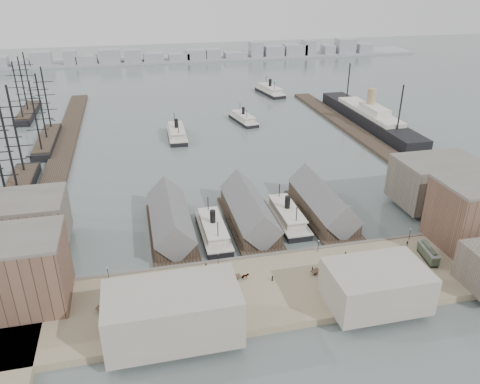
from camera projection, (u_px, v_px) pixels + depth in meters
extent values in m
plane|color=#4D5958|center=(262.00, 251.00, 142.19)|extent=(900.00, 900.00, 0.00)
cube|color=#847559|center=(283.00, 288.00, 124.18)|extent=(180.00, 30.00, 2.00)
cube|color=#59544C|center=(267.00, 257.00, 137.12)|extent=(180.00, 1.20, 2.30)
cube|color=#2D231C|center=(62.00, 153.00, 215.74)|extent=(10.00, 220.00, 1.60)
cube|color=#2D231C|center=(363.00, 137.00, 237.00)|extent=(10.00, 180.00, 1.60)
cube|color=#2D231C|center=(171.00, 233.00, 150.64)|extent=(14.00, 42.00, 1.20)
cube|color=#2D231C|center=(171.00, 223.00, 150.19)|extent=(12.00, 36.00, 5.00)
cube|color=#59595B|center=(170.00, 216.00, 149.07)|extent=(12.60, 37.00, 12.60)
cube|color=#2D231C|center=(250.00, 224.00, 155.99)|extent=(14.00, 42.00, 1.20)
cube|color=#2D231C|center=(249.00, 215.00, 155.54)|extent=(12.00, 36.00, 5.00)
cube|color=#59595B|center=(249.00, 208.00, 154.42)|extent=(12.60, 37.00, 12.60)
cube|color=#2D231C|center=(322.00, 216.00, 161.34)|extent=(14.00, 42.00, 1.20)
cube|color=#2D231C|center=(322.00, 206.00, 160.89)|extent=(12.00, 36.00, 5.00)
cube|color=#59595B|center=(323.00, 200.00, 159.77)|extent=(12.60, 37.00, 12.60)
cube|color=#60564C|center=(22.00, 223.00, 139.73)|extent=(26.00, 20.00, 14.00)
cube|color=#60564C|center=(437.00, 182.00, 165.28)|extent=(28.00, 20.00, 15.00)
cube|color=gray|center=(376.00, 286.00, 115.17)|extent=(24.00, 16.00, 10.00)
cube|color=gray|center=(173.00, 313.00, 104.45)|extent=(30.00, 16.00, 12.00)
cylinder|color=black|center=(108.00, 274.00, 125.14)|extent=(0.16, 0.16, 3.60)
sphere|color=beige|center=(107.00, 268.00, 124.32)|extent=(0.44, 0.44, 0.44)
cylinder|color=black|center=(218.00, 259.00, 131.31)|extent=(0.16, 0.16, 3.60)
sphere|color=beige|center=(218.00, 254.00, 130.50)|extent=(0.44, 0.44, 0.44)
cylinder|color=black|center=(318.00, 246.00, 137.49)|extent=(0.16, 0.16, 3.60)
sphere|color=beige|center=(319.00, 241.00, 136.67)|extent=(0.44, 0.44, 0.44)
cylinder|color=black|center=(410.00, 234.00, 143.66)|extent=(0.16, 0.16, 3.60)
sphere|color=beige|center=(411.00, 229.00, 142.84)|extent=(0.44, 0.44, 0.44)
cube|color=gray|center=(165.00, 59.00, 440.59)|extent=(500.00, 40.00, 2.00)
cube|color=gray|center=(23.00, 64.00, 405.24)|extent=(14.71, 14.00, 7.23)
cube|color=gray|center=(41.00, 59.00, 407.16)|extent=(17.63, 14.00, 13.23)
cube|color=gray|center=(71.00, 58.00, 412.13)|extent=(10.74, 14.00, 13.58)
cube|color=gray|center=(87.00, 60.00, 415.99)|extent=(18.06, 14.00, 8.64)
cube|color=gray|center=(110.00, 57.00, 419.10)|extent=(18.55, 14.00, 13.29)
cube|color=gray|center=(133.00, 56.00, 423.44)|extent=(15.33, 14.00, 12.47)
cube|color=gray|center=(153.00, 58.00, 428.03)|extent=(17.56, 14.00, 8.72)
cube|color=gray|center=(179.00, 57.00, 433.05)|extent=(18.76, 14.00, 7.63)
cube|color=gray|center=(196.00, 55.00, 435.74)|extent=(17.61, 14.00, 10.35)
cube|color=gray|center=(213.00, 55.00, 439.08)|extent=(13.38, 14.00, 10.30)
cube|color=gray|center=(235.00, 56.00, 444.28)|extent=(20.73, 14.00, 6.75)
cube|color=gray|center=(256.00, 50.00, 446.52)|extent=(11.51, 14.00, 15.57)
cube|color=gray|center=(273.00, 52.00, 451.10)|extent=(18.17, 14.00, 11.26)
cube|color=gray|center=(295.00, 51.00, 455.45)|extent=(21.81, 14.00, 11.83)
cube|color=gray|center=(308.00, 48.00, 457.51)|extent=(11.12, 14.00, 15.50)
cube|color=gray|center=(328.00, 50.00, 462.88)|extent=(10.90, 14.00, 10.29)
cube|color=gray|center=(345.00, 47.00, 465.46)|extent=(17.95, 14.00, 15.72)
cube|color=gray|center=(363.00, 49.00, 470.70)|extent=(14.21, 14.00, 10.51)
cube|color=black|center=(213.00, 234.00, 149.91)|extent=(7.77, 27.18, 1.75)
cube|color=beige|center=(213.00, 230.00, 149.37)|extent=(8.15, 27.18, 0.49)
cube|color=beige|center=(213.00, 226.00, 148.78)|extent=(6.31, 19.41, 2.14)
cube|color=beige|center=(213.00, 223.00, 148.20)|extent=(6.79, 21.35, 0.39)
cylinder|color=black|center=(213.00, 217.00, 147.28)|extent=(1.75, 1.75, 4.37)
cylinder|color=black|center=(208.00, 205.00, 155.04)|extent=(0.29, 0.29, 5.82)
cylinder|color=black|center=(218.00, 231.00, 139.69)|extent=(0.29, 0.29, 5.82)
cube|color=black|center=(287.00, 219.00, 158.53)|extent=(8.01, 28.03, 1.80)
cube|color=beige|center=(287.00, 216.00, 157.97)|extent=(8.41, 28.03, 0.50)
cube|color=beige|center=(287.00, 212.00, 157.37)|extent=(6.51, 20.02, 2.20)
cube|color=beige|center=(287.00, 208.00, 156.76)|extent=(7.01, 22.02, 0.40)
cylinder|color=black|center=(287.00, 202.00, 155.82)|extent=(1.80, 1.80, 4.50)
cylinder|color=black|center=(279.00, 192.00, 163.82)|extent=(0.30, 0.30, 6.01)
cylinder|color=black|center=(296.00, 216.00, 147.98)|extent=(0.30, 0.30, 6.01)
cube|color=black|center=(177.00, 136.00, 237.67)|extent=(9.14, 29.35, 1.87)
cube|color=beige|center=(177.00, 133.00, 237.08)|extent=(9.56, 29.36, 0.52)
cube|color=beige|center=(177.00, 131.00, 236.46)|extent=(7.35, 20.99, 2.29)
cube|color=beige|center=(177.00, 128.00, 235.83)|extent=(7.93, 23.08, 0.42)
cylinder|color=black|center=(176.00, 123.00, 234.85)|extent=(1.87, 1.87, 4.68)
cylinder|color=black|center=(174.00, 119.00, 243.16)|extent=(0.31, 0.31, 6.24)
cylinder|color=black|center=(178.00, 129.00, 226.71)|extent=(0.31, 0.31, 6.24)
cube|color=black|center=(243.00, 121.00, 261.80)|extent=(11.88, 26.49, 1.64)
cube|color=beige|center=(243.00, 119.00, 261.29)|extent=(12.24, 26.55, 0.46)
cube|color=beige|center=(243.00, 117.00, 260.74)|extent=(9.19, 19.05, 2.01)
cube|color=beige|center=(243.00, 114.00, 260.19)|extent=(9.98, 20.93, 0.37)
cylinder|color=black|center=(243.00, 111.00, 259.32)|extent=(1.64, 1.64, 4.11)
cylinder|color=black|center=(240.00, 107.00, 266.63)|extent=(0.27, 0.27, 5.48)
cylinder|color=black|center=(247.00, 115.00, 252.17)|extent=(0.27, 0.27, 5.48)
cube|color=black|center=(270.00, 93.00, 320.38)|extent=(13.91, 31.81, 1.98)
cube|color=beige|center=(270.00, 91.00, 319.77)|extent=(14.35, 31.89, 0.55)
cube|color=beige|center=(270.00, 89.00, 319.10)|extent=(10.79, 22.87, 2.42)
cube|color=beige|center=(270.00, 86.00, 318.44)|extent=(11.71, 25.13, 0.44)
cylinder|color=black|center=(270.00, 83.00, 317.40)|extent=(1.98, 1.98, 4.94)
cylinder|color=black|center=(266.00, 80.00, 326.19)|extent=(0.33, 0.33, 6.59)
cylinder|color=black|center=(274.00, 86.00, 308.80)|extent=(0.33, 0.33, 6.59)
cube|color=black|center=(14.00, 200.00, 169.57)|extent=(9.41, 64.84, 3.76)
cube|color=#2D231C|center=(13.00, 194.00, 168.63)|extent=(8.89, 58.35, 0.63)
cylinder|color=black|center=(7.00, 143.00, 168.03)|extent=(0.84, 0.84, 35.56)
cylinder|color=black|center=(16.00, 131.00, 181.33)|extent=(0.84, 0.84, 35.56)
cube|color=black|center=(48.00, 142.00, 227.68)|extent=(8.40, 48.51, 3.36)
cube|color=#2D231C|center=(47.00, 138.00, 226.84)|extent=(7.93, 43.66, 0.56)
cylinder|color=black|center=(35.00, 117.00, 205.45)|extent=(0.75, 0.75, 31.72)
cylinder|color=black|center=(41.00, 107.00, 220.38)|extent=(0.75, 0.75, 31.72)
cylinder|color=black|center=(46.00, 99.00, 235.30)|extent=(0.75, 0.75, 31.72)
cube|color=black|center=(29.00, 113.00, 273.20)|extent=(8.23, 45.74, 3.29)
cube|color=#2D231C|center=(28.00, 110.00, 272.37)|extent=(7.78, 41.16, 0.55)
cylinder|color=black|center=(17.00, 91.00, 251.97)|extent=(0.73, 0.73, 31.10)
cylinder|color=black|center=(23.00, 84.00, 266.04)|extent=(0.73, 0.73, 31.10)
cylinder|color=black|center=(28.00, 79.00, 280.11)|extent=(0.73, 0.73, 31.10)
cube|color=black|center=(369.00, 119.00, 257.63)|extent=(13.53, 98.91, 6.25)
cube|color=beige|center=(370.00, 111.00, 255.84)|extent=(11.45, 57.26, 2.08)
cube|color=beige|center=(375.00, 109.00, 250.14)|extent=(8.33, 20.82, 3.12)
cylinder|color=tan|center=(371.00, 98.00, 252.70)|extent=(4.58, 4.58, 10.41)
cube|color=black|center=(427.00, 258.00, 134.57)|extent=(3.69, 9.42, 0.77)
cube|color=#2E3627|center=(428.00, 253.00, 133.87)|extent=(3.86, 9.92, 2.51)
cube|color=#59595B|center=(429.00, 249.00, 133.26)|extent=(4.11, 10.33, 0.29)
imported|color=black|center=(111.00, 304.00, 115.27)|extent=(1.98, 1.91, 1.68)
cube|color=#3F2D21|center=(102.00, 308.00, 113.71)|extent=(3.00, 2.53, 0.25)
cylinder|color=black|center=(103.00, 311.00, 113.38)|extent=(1.01, 0.58, 1.10)
cylinder|color=black|center=(100.00, 308.00, 114.34)|extent=(1.01, 0.58, 1.10)
imported|color=black|center=(245.00, 276.00, 125.62)|extent=(2.12, 1.24, 1.69)
cube|color=#3F2D21|center=(236.00, 277.00, 125.46)|extent=(2.82, 1.92, 0.25)
cylinder|color=black|center=(236.00, 279.00, 124.98)|extent=(1.10, 0.27, 1.10)
cylinder|color=black|center=(236.00, 276.00, 126.24)|extent=(1.10, 0.27, 1.10)
imported|color=black|center=(325.00, 273.00, 127.11)|extent=(1.85, 1.93, 1.50)
cube|color=#3F2D21|center=(315.00, 271.00, 127.71)|extent=(3.00, 2.59, 0.25)
cylinder|color=black|center=(315.00, 274.00, 127.26)|extent=(0.99, 0.61, 1.10)
cylinder|color=black|center=(316.00, 271.00, 128.47)|extent=(0.99, 0.61, 1.10)
imported|color=black|center=(127.00, 279.00, 124.62)|extent=(0.70, 0.77, 1.73)
imported|color=black|center=(127.00, 313.00, 112.40)|extent=(0.85, 0.69, 1.65)
imported|color=black|center=(206.00, 266.00, 130.11)|extent=(1.19, 1.15, 1.63)
imported|color=black|center=(239.00, 296.00, 117.99)|extent=(1.09, 0.94, 1.76)
imported|color=black|center=(272.00, 278.00, 125.03)|extent=(0.91, 0.79, 1.56)
imported|color=black|center=(313.00, 269.00, 128.76)|extent=(0.64, 0.51, 1.58)
imported|color=black|center=(345.00, 254.00, 135.25)|extent=(1.11, 1.10, 1.81)
imported|color=black|center=(404.00, 268.00, 129.36)|extent=(1.13, 1.12, 1.56)
imported|color=black|center=(407.00, 243.00, 140.99)|extent=(0.97, 0.54, 1.56)
imported|color=black|center=(479.00, 261.00, 132.37)|extent=(0.90, 0.97, 1.66)
imported|color=black|center=(450.00, 254.00, 135.61)|extent=(1.01, 1.04, 1.69)
imported|color=black|center=(114.00, 302.00, 116.18)|extent=(1.18, 0.99, 1.58)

